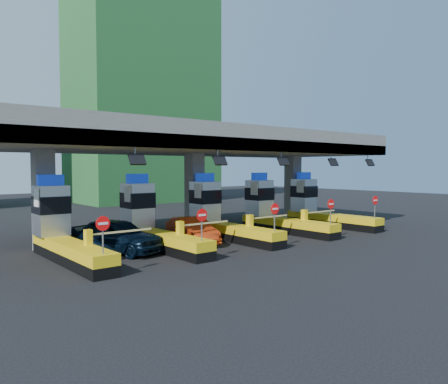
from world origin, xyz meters
TOP-DOWN VIEW (x-y plane):
  - ground at (0.00, 0.00)m, footprint 120.00×120.00m
  - toll_canopy at (0.00, 2.87)m, footprint 28.00×12.09m
  - toll_lane_far_left at (-10.00, 0.28)m, footprint 4.43×8.00m
  - toll_lane_left at (-5.00, 0.28)m, footprint 4.43×8.00m
  - toll_lane_center at (0.00, 0.28)m, footprint 4.43×8.00m
  - toll_lane_right at (5.00, 0.28)m, footprint 4.43×8.00m
  - toll_lane_far_right at (10.00, 0.28)m, footprint 4.43×8.00m
  - bg_building_scaffold at (12.00, 32.00)m, footprint 18.00×12.00m
  - van at (-7.18, 0.01)m, footprint 3.99×5.79m
  - red_car at (-2.45, -0.15)m, footprint 2.55×4.96m

SIDE VIEW (x-z plane):
  - ground at x=0.00m, z-range 0.00..0.00m
  - red_car at x=-2.45m, z-range 0.00..1.56m
  - van at x=-7.18m, z-range 0.00..1.83m
  - toll_lane_far_left at x=-10.00m, z-range -0.68..3.47m
  - toll_lane_left at x=-5.00m, z-range -0.68..3.47m
  - toll_lane_center at x=0.00m, z-range -0.68..3.47m
  - toll_lane_right at x=5.00m, z-range -0.68..3.47m
  - toll_lane_far_right at x=10.00m, z-range -0.68..3.47m
  - toll_canopy at x=0.00m, z-range 2.63..9.63m
  - bg_building_scaffold at x=12.00m, z-range 0.00..28.00m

